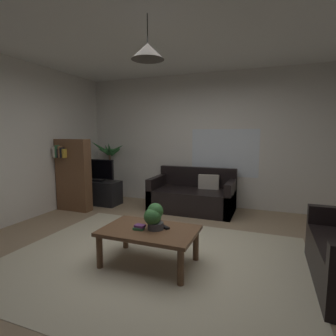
{
  "coord_description": "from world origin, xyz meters",
  "views": [
    {
      "loc": [
        1.24,
        -2.92,
        1.49
      ],
      "look_at": [
        0.0,
        0.3,
        1.05
      ],
      "focal_mm": 28.29,
      "sensor_mm": 36.0,
      "label": 1
    }
  ],
  "objects_px": {
    "remote_on_table_0": "(164,227)",
    "book_on_table_0": "(139,228)",
    "bookshelf_corner": "(73,174)",
    "tv_stand": "(99,192)",
    "potted_plant_on_table": "(154,216)",
    "potted_palm_corner": "(110,171)",
    "coffee_table": "(149,234)",
    "book_on_table_1": "(140,226)",
    "pendant_lamp": "(147,51)",
    "couch_under_window": "(193,197)",
    "tv": "(98,170)"
  },
  "relations": [
    {
      "from": "remote_on_table_0",
      "to": "tv_stand",
      "type": "xyz_separation_m",
      "value": [
        -2.28,
        1.94,
        -0.18
      ]
    },
    {
      "from": "tv_stand",
      "to": "pendant_lamp",
      "type": "distance_m",
      "value": 3.63
    },
    {
      "from": "couch_under_window",
      "to": "tv_stand",
      "type": "bearing_deg",
      "value": -172.95
    },
    {
      "from": "couch_under_window",
      "to": "remote_on_table_0",
      "type": "height_order",
      "value": "couch_under_window"
    },
    {
      "from": "remote_on_table_0",
      "to": "tv",
      "type": "relative_size",
      "value": 0.22
    },
    {
      "from": "tv_stand",
      "to": "tv",
      "type": "relative_size",
      "value": 1.22
    },
    {
      "from": "couch_under_window",
      "to": "coffee_table",
      "type": "relative_size",
      "value": 1.49
    },
    {
      "from": "remote_on_table_0",
      "to": "tv",
      "type": "xyz_separation_m",
      "value": [
        -2.28,
        1.92,
        0.31
      ]
    },
    {
      "from": "couch_under_window",
      "to": "pendant_lamp",
      "type": "bearing_deg",
      "value": -86.87
    },
    {
      "from": "book_on_table_1",
      "to": "remote_on_table_0",
      "type": "height_order",
      "value": "book_on_table_1"
    },
    {
      "from": "couch_under_window",
      "to": "book_on_table_0",
      "type": "relative_size",
      "value": 13.34
    },
    {
      "from": "tv_stand",
      "to": "book_on_table_1",
      "type": "bearing_deg",
      "value": -45.58
    },
    {
      "from": "remote_on_table_0",
      "to": "pendant_lamp",
      "type": "distance_m",
      "value": 1.93
    },
    {
      "from": "potted_palm_corner",
      "to": "book_on_table_1",
      "type": "bearing_deg",
      "value": -51.17
    },
    {
      "from": "potted_plant_on_table",
      "to": "tv",
      "type": "xyz_separation_m",
      "value": [
        -2.19,
        1.99,
        0.17
      ]
    },
    {
      "from": "potted_palm_corner",
      "to": "bookshelf_corner",
      "type": "xyz_separation_m",
      "value": [
        -0.11,
        -1.13,
        0.06
      ]
    },
    {
      "from": "pendant_lamp",
      "to": "tv",
      "type": "bearing_deg",
      "value": 136.63
    },
    {
      "from": "bookshelf_corner",
      "to": "potted_plant_on_table",
      "type": "bearing_deg",
      "value": -31.22
    },
    {
      "from": "bookshelf_corner",
      "to": "pendant_lamp",
      "type": "bearing_deg",
      "value": -32.27
    },
    {
      "from": "book_on_table_1",
      "to": "bookshelf_corner",
      "type": "relative_size",
      "value": 0.08
    },
    {
      "from": "book_on_table_1",
      "to": "tv",
      "type": "relative_size",
      "value": 0.15
    },
    {
      "from": "pendant_lamp",
      "to": "book_on_table_1",
      "type": "bearing_deg",
      "value": -151.76
    },
    {
      "from": "book_on_table_1",
      "to": "potted_palm_corner",
      "type": "height_order",
      "value": "potted_palm_corner"
    },
    {
      "from": "book_on_table_0",
      "to": "potted_palm_corner",
      "type": "xyz_separation_m",
      "value": [
        -2.12,
        2.65,
        0.22
      ]
    },
    {
      "from": "potted_plant_on_table",
      "to": "potted_palm_corner",
      "type": "relative_size",
      "value": 0.21
    },
    {
      "from": "potted_palm_corner",
      "to": "pendant_lamp",
      "type": "distance_m",
      "value": 3.81
    },
    {
      "from": "couch_under_window",
      "to": "tv",
      "type": "height_order",
      "value": "tv"
    },
    {
      "from": "remote_on_table_0",
      "to": "book_on_table_0",
      "type": "bearing_deg",
      "value": -23.28
    },
    {
      "from": "tv_stand",
      "to": "pendant_lamp",
      "type": "bearing_deg",
      "value": -43.68
    },
    {
      "from": "couch_under_window",
      "to": "potted_palm_corner",
      "type": "height_order",
      "value": "potted_palm_corner"
    },
    {
      "from": "couch_under_window",
      "to": "tv_stand",
      "type": "relative_size",
      "value": 1.77
    },
    {
      "from": "tv",
      "to": "pendant_lamp",
      "type": "relative_size",
      "value": 1.62
    },
    {
      "from": "book_on_table_0",
      "to": "tv_stand",
      "type": "bearing_deg",
      "value": 134.14
    },
    {
      "from": "remote_on_table_0",
      "to": "tv_stand",
      "type": "height_order",
      "value": "tv_stand"
    },
    {
      "from": "book_on_table_0",
      "to": "remote_on_table_0",
      "type": "distance_m",
      "value": 0.29
    },
    {
      "from": "tv_stand",
      "to": "pendant_lamp",
      "type": "xyz_separation_m",
      "value": [
        2.14,
        -2.04,
        2.1
      ]
    },
    {
      "from": "potted_plant_on_table",
      "to": "remote_on_table_0",
      "type": "bearing_deg",
      "value": 39.39
    },
    {
      "from": "potted_plant_on_table",
      "to": "pendant_lamp",
      "type": "bearing_deg",
      "value": -154.03
    },
    {
      "from": "book_on_table_0",
      "to": "bookshelf_corner",
      "type": "bearing_deg",
      "value": 145.54
    },
    {
      "from": "couch_under_window",
      "to": "book_on_table_0",
      "type": "height_order",
      "value": "couch_under_window"
    },
    {
      "from": "book_on_table_0",
      "to": "bookshelf_corner",
      "type": "distance_m",
      "value": 2.71
    },
    {
      "from": "coffee_table",
      "to": "pendant_lamp",
      "type": "bearing_deg",
      "value": -102.77
    },
    {
      "from": "couch_under_window",
      "to": "pendant_lamp",
      "type": "distance_m",
      "value": 3.1
    },
    {
      "from": "couch_under_window",
      "to": "potted_plant_on_table",
      "type": "distance_m",
      "value": 2.29
    },
    {
      "from": "tv_stand",
      "to": "bookshelf_corner",
      "type": "distance_m",
      "value": 0.76
    },
    {
      "from": "book_on_table_0",
      "to": "potted_plant_on_table",
      "type": "distance_m",
      "value": 0.22
    },
    {
      "from": "tv_stand",
      "to": "potted_palm_corner",
      "type": "relative_size",
      "value": 0.65
    },
    {
      "from": "coffee_table",
      "to": "book_on_table_1",
      "type": "height_order",
      "value": "book_on_table_1"
    },
    {
      "from": "book_on_table_0",
      "to": "remote_on_table_0",
      "type": "bearing_deg",
      "value": 33.43
    },
    {
      "from": "potted_plant_on_table",
      "to": "tv",
      "type": "bearing_deg",
      "value": 137.71
    }
  ]
}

